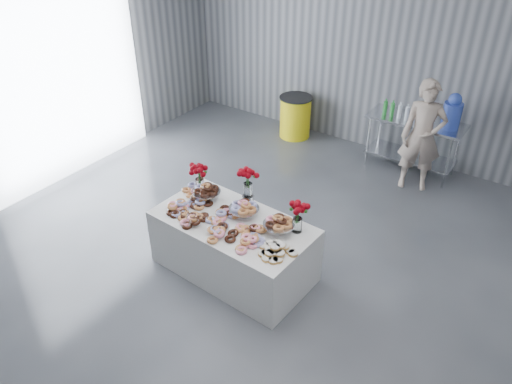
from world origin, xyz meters
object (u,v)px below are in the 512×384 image
Objects in this scene: prep_table at (414,136)px; water_jug at (452,113)px; trash_barrel at (295,117)px; display_table at (234,246)px; person at (422,136)px.

water_jug reaches higher than prep_table.
display_table is at bearing -70.20° from trash_barrel.
display_table is 3.97m from water_jug.
water_jug is at bearing -0.00° from prep_table.
prep_table is at bearing 97.93° from person.
prep_table is 0.57m from person.
display_table is 3.42m from person.
prep_table is 1.95× the size of trash_barrel.
person reaches higher than prep_table.
display_table is 3.43× the size of water_jug.
display_table is at bearing -130.91° from person.
person reaches higher than display_table.
water_jug is 0.72× the size of trash_barrel.
display_table is 2.47× the size of trash_barrel.
display_table is 1.27× the size of prep_table.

